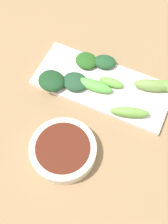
% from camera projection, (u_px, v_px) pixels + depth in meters
% --- Properties ---
extents(tabletop, '(2.10, 2.10, 0.02)m').
position_uv_depth(tabletop, '(92.00, 117.00, 0.73)').
color(tabletop, '#987953').
rests_on(tabletop, ground).
extents(sauce_bowl, '(0.15, 0.15, 0.03)m').
position_uv_depth(sauce_bowl, '(63.00, 150.00, 0.66)').
color(sauce_bowl, silver).
rests_on(sauce_bowl, tabletop).
extents(serving_plate, '(0.15, 0.34, 0.01)m').
position_uv_depth(serving_plate, '(102.00, 85.00, 0.76)').
color(serving_plate, white).
rests_on(serving_plate, tabletop).
extents(broccoli_leafy_0, '(0.06, 0.07, 0.02)m').
position_uv_depth(broccoli_leafy_0, '(105.00, 62.00, 0.77)').
color(broccoli_leafy_0, '#204F29').
rests_on(broccoli_leafy_0, serving_plate).
extents(broccoli_stalk_1, '(0.05, 0.10, 0.03)m').
position_uv_depth(broccoli_stalk_1, '(130.00, 112.00, 0.70)').
color(broccoli_stalk_1, '#70AB48').
rests_on(broccoli_stalk_1, serving_plate).
extents(broccoli_stalk_2, '(0.03, 0.06, 0.02)m').
position_uv_depth(broccoli_stalk_2, '(111.00, 83.00, 0.74)').
color(broccoli_stalk_2, '#6DB846').
rests_on(broccoli_stalk_2, serving_plate).
extents(broccoli_stalk_3, '(0.05, 0.09, 0.03)m').
position_uv_depth(broccoli_stalk_3, '(152.00, 85.00, 0.73)').
color(broccoli_stalk_3, '#769F4C').
rests_on(broccoli_stalk_3, serving_plate).
extents(broccoli_leafy_4, '(0.06, 0.07, 0.02)m').
position_uv_depth(broccoli_leafy_4, '(86.00, 61.00, 0.78)').
color(broccoli_leafy_4, '#265D1D').
rests_on(broccoli_leafy_4, serving_plate).
extents(broccoli_leafy_6, '(0.06, 0.07, 0.02)m').
position_uv_depth(broccoli_leafy_6, '(75.00, 82.00, 0.74)').
color(broccoli_leafy_6, '#214B2E').
rests_on(broccoli_leafy_6, serving_plate).
extents(broccoli_leafy_7, '(0.07, 0.08, 0.03)m').
position_uv_depth(broccoli_leafy_7, '(52.00, 81.00, 0.74)').
color(broccoli_leafy_7, '#1B4522').
rests_on(broccoli_leafy_7, serving_plate).
extents(broccoli_stalk_8, '(0.04, 0.10, 0.02)m').
position_uv_depth(broccoli_stalk_8, '(94.00, 85.00, 0.74)').
color(broccoli_stalk_8, '#5DB84A').
rests_on(broccoli_stalk_8, serving_plate).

